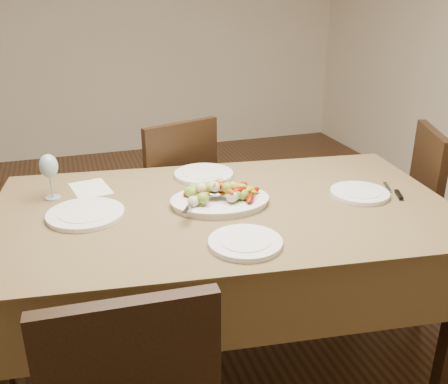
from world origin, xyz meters
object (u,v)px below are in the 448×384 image
at_px(dining_table, 224,286).
at_px(plate_left, 86,214).
at_px(serving_platter, 220,202).
at_px(plate_right, 360,193).
at_px(chair_far, 165,198).
at_px(wine_glass, 50,175).
at_px(plate_far, 204,175).
at_px(plate_near, 245,243).

xyz_separation_m(dining_table, plate_left, (-0.54, 0.07, 0.39)).
distance_m(serving_platter, plate_right, 0.60).
distance_m(chair_far, wine_glass, 0.86).
relative_size(plate_left, plate_right, 1.20).
distance_m(dining_table, plate_right, 0.70).
bearing_deg(plate_far, plate_right, -36.89).
bearing_deg(plate_near, wine_glass, 134.61).
bearing_deg(dining_table, serving_platter, 120.56).
bearing_deg(plate_near, serving_platter, 86.69).
distance_m(chair_far, serving_platter, 0.85).
height_order(plate_far, wine_glass, wine_glass).
bearing_deg(chair_far, plate_left, 40.20).
relative_size(serving_platter, plate_far, 1.41).
height_order(dining_table, plate_left, plate_left).
xyz_separation_m(dining_table, serving_platter, (-0.01, 0.02, 0.39)).
relative_size(chair_far, plate_left, 3.21).
height_order(serving_platter, plate_far, serving_platter).
relative_size(plate_left, plate_far, 1.08).
xyz_separation_m(plate_left, plate_right, (1.12, -0.14, 0.00)).
distance_m(chair_far, plate_far, 0.55).
xyz_separation_m(plate_left, plate_near, (0.51, -0.41, 0.00)).
distance_m(dining_table, plate_left, 0.67).
distance_m(serving_platter, plate_left, 0.53).
xyz_separation_m(serving_platter, plate_near, (-0.02, -0.35, -0.00)).
relative_size(serving_platter, plate_near, 1.52).
bearing_deg(chair_far, plate_far, 84.05).
relative_size(plate_left, plate_near, 1.16).
bearing_deg(wine_glass, plate_left, -62.31).
relative_size(serving_platter, plate_left, 1.31).
height_order(plate_left, plate_near, same).
bearing_deg(plate_right, plate_left, 172.69).
relative_size(chair_far, plate_right, 3.85).
bearing_deg(wine_glass, plate_right, -16.62).
bearing_deg(plate_left, chair_far, 58.44).
bearing_deg(dining_table, plate_left, 172.26).
relative_size(plate_right, plate_near, 0.97).
bearing_deg(plate_right, plate_far, 143.11).
bearing_deg(plate_right, dining_table, 173.09).
bearing_deg(plate_near, plate_right, 23.19).
bearing_deg(chair_far, serving_platter, 76.95).
relative_size(serving_platter, plate_right, 1.58).
distance_m(plate_right, plate_far, 0.71).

